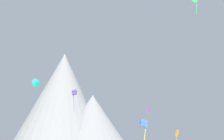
# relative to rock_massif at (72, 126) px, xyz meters

# --- Properties ---
(rock_massif) EXTENTS (74.04, 67.38, 49.43)m
(rock_massif) POSITION_rel_rock_massif_xyz_m (0.00, 0.00, 0.00)
(rock_massif) COLOR slate
(rock_massif) RESTS_ON ground_plane
(kite_teal_mid) EXTENTS (1.84, 1.51, 1.99)m
(kite_teal_mid) POSITION_rel_rock_massif_xyz_m (-7.27, -39.50, 3.67)
(kite_teal_mid) COLOR teal
(kite_orange_low) EXTENTS (0.58, 0.96, 3.61)m
(kite_orange_low) POSITION_rel_rock_massif_xyz_m (21.47, -52.64, -9.77)
(kite_orange_low) COLOR orange
(kite_blue_low) EXTENTS (1.09, 1.01, 3.59)m
(kite_blue_low) POSITION_rel_rock_massif_xyz_m (12.65, -66.03, -9.98)
(kite_blue_low) COLOR blue
(kite_indigo_mid) EXTENTS (1.17, 1.11, 4.85)m
(kite_indigo_mid) POSITION_rel_rock_massif_xyz_m (1.86, -44.71, 0.03)
(kite_indigo_mid) COLOR #5138B2
(kite_violet_mid) EXTENTS (0.44, 1.15, 1.27)m
(kite_violet_mid) POSITION_rel_rock_massif_xyz_m (17.13, -48.81, -4.19)
(kite_violet_mid) COLOR purple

